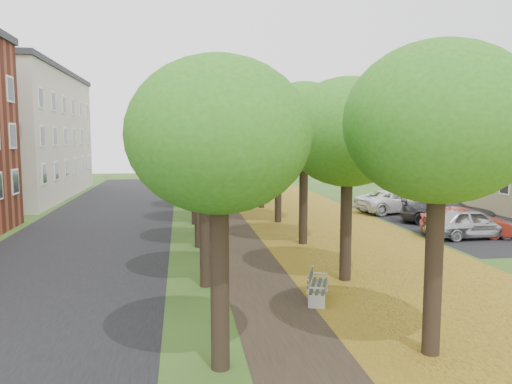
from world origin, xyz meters
name	(u,v)px	position (x,y,z in m)	size (l,w,h in m)	color
ground	(320,361)	(0.00, 0.00, 0.00)	(120.00, 120.00, 0.00)	#2D4C19
street_asphalt	(89,237)	(-7.50, 15.00, 0.00)	(8.00, 70.00, 0.01)	black
footpath	(240,233)	(0.00, 15.00, 0.00)	(3.20, 70.00, 0.01)	black
leaf_verge	(333,230)	(5.00, 15.00, 0.01)	(7.50, 70.00, 0.01)	#A38B1E
parking_lot	(470,223)	(13.50, 16.00, 0.00)	(9.00, 16.00, 0.01)	black
tree_row_west	(196,133)	(-2.20, 15.00, 5.16)	(4.20, 34.20, 6.97)	black
tree_row_east	(290,133)	(2.60, 15.00, 5.16)	(4.20, 34.20, 6.97)	black
building_cream	(5,134)	(-17.00, 33.00, 5.21)	(10.30, 20.30, 10.40)	beige
bench	(317,286)	(1.05, 4.09, 0.43)	(1.06, 1.81, 0.82)	#263028
car_silver	(470,223)	(11.00, 12.03, 0.75)	(1.78, 4.42, 1.50)	#ADADB1
car_red	(465,223)	(11.00, 12.48, 0.70)	(1.47, 4.22, 1.39)	maroon
car_grey	(448,211)	(12.04, 15.93, 0.76)	(2.13, 5.23, 1.52)	#333237
car_white	(396,201)	(11.00, 20.48, 0.75)	(2.47, 5.37, 1.49)	white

